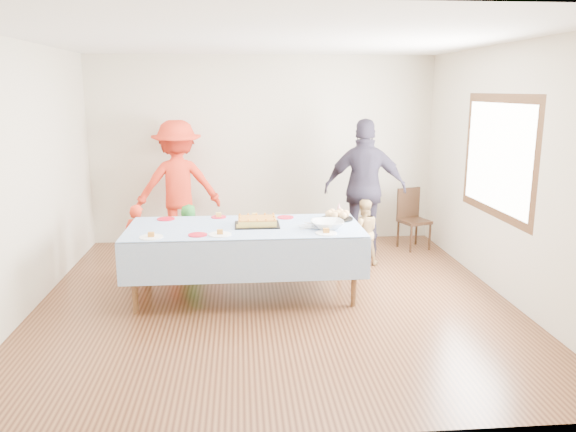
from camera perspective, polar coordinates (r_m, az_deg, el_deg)
name	(u,v)px	position (r m, az deg, el deg)	size (l,w,h in m)	color
ground	(274,299)	(6.15, -1.38, -8.41)	(5.00, 5.00, 0.00)	#402012
room_walls	(279,134)	(5.76, -0.94, 8.29)	(5.04, 5.04, 2.72)	beige
party_table	(245,231)	(6.06, -4.40, -1.56)	(2.50, 1.10, 0.78)	#53341C
birthday_cake	(257,222)	(6.07, -3.17, -0.59)	(0.48, 0.37, 0.08)	black
rolls_tray	(337,215)	(6.37, 5.03, 0.06)	(0.36, 0.36, 0.11)	black
punch_bowl	(327,225)	(5.94, 4.01, -0.87)	(0.35, 0.35, 0.09)	silver
party_hat	(339,209)	(6.58, 5.18, 0.75)	(0.09, 0.09, 0.15)	silver
fork_pile	(309,225)	(5.93, 2.17, -0.97)	(0.24, 0.18, 0.07)	white
plate_red_far_a	(166,219)	(6.49, -12.30, -0.29)	(0.20, 0.20, 0.01)	red
plate_red_far_b	(219,217)	(6.49, -7.05, -0.10)	(0.17, 0.17, 0.01)	red
plate_red_far_c	(255,218)	(6.42, -3.41, -0.16)	(0.18, 0.18, 0.01)	red
plate_red_far_d	(285,217)	(6.43, -0.26, -0.13)	(0.19, 0.19, 0.01)	red
plate_red_near	(198,235)	(5.73, -9.16, -1.89)	(0.19, 0.19, 0.01)	red
plate_white_left	(151,237)	(5.73, -13.72, -2.10)	(0.23, 0.23, 0.01)	white
plate_white_mid	(220,234)	(5.71, -6.92, -1.88)	(0.23, 0.23, 0.01)	white
plate_white_right	(326,233)	(5.73, 3.90, -1.75)	(0.22, 0.22, 0.01)	white
dining_chair	(412,215)	(8.17, 12.45, 0.11)	(0.47, 0.47, 0.85)	black
toddler_left	(138,241)	(6.97, -14.99, -2.45)	(0.32, 0.21, 0.89)	red
toddler_mid	(189,235)	(7.27, -9.99, -1.94)	(0.39, 0.25, 0.80)	#2A7F2E
toddler_right	(363,232)	(7.26, 7.63, -1.64)	(0.42, 0.32, 0.86)	tan
adult_left	(178,185)	(8.01, -11.10, 3.06)	(1.17, 0.67, 1.81)	red
adult_right	(365,189)	(7.54, 7.84, 2.75)	(1.08, 0.45, 1.85)	#2D2837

